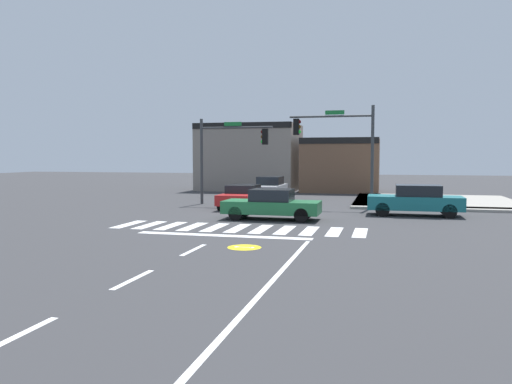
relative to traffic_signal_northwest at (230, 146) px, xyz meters
The scene contains 12 objects.
ground_plane 7.22m from the traffic_signal_northwest, 57.40° to the right, with size 120.00×120.00×0.00m, color #353538.
crosswalk_near 10.95m from the traffic_signal_northwest, 70.95° to the right, with size 10.47×2.56×0.01m.
lane_markings 18.23m from the traffic_signal_northwest, 75.47° to the right, with size 6.80×20.25×0.01m.
bike_detector_marking 15.20m from the traffic_signal_northwest, 70.92° to the right, with size 1.12×1.12×0.01m.
curb_corner_northeast 13.05m from the traffic_signal_northwest, 19.21° to the left, with size 10.00×10.60×0.15m.
storefront_row 13.79m from the traffic_signal_northwest, 88.35° to the left, with size 15.40×6.33×5.78m.
traffic_signal_northwest is the anchor object (origin of this frame).
traffic_signal_northeast 6.67m from the traffic_signal_northwest, ahead, with size 4.88×0.32×5.87m.
car_green 8.25m from the traffic_signal_northwest, 57.96° to the right, with size 4.53×1.81×1.44m.
car_silver 5.67m from the traffic_signal_northwest, 72.76° to the left, with size 1.78×4.18×1.56m.
car_red 3.66m from the traffic_signal_northwest, 54.78° to the right, with size 1.84×4.18×1.33m.
car_teal 11.59m from the traffic_signal_northwest, 16.88° to the right, with size 4.59×1.82×1.55m.
Camera 1 is at (5.87, -24.46, 2.98)m, focal length 35.54 mm.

